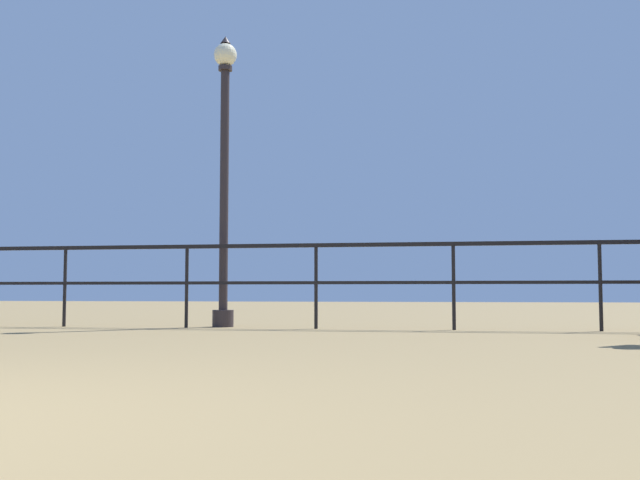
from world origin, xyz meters
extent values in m
cube|color=black|center=(0.00, 7.10, 1.04)|extent=(18.59, 0.05, 0.05)
cube|color=black|center=(0.00, 7.10, 0.57)|extent=(18.59, 0.04, 0.04)
cylinder|color=black|center=(-2.53, 7.10, 0.52)|extent=(0.04, 0.04, 1.04)
cylinder|color=black|center=(-0.84, 7.10, 0.52)|extent=(0.04, 0.04, 1.04)
cylinder|color=black|center=(0.84, 7.10, 0.52)|extent=(0.04, 0.04, 1.04)
cylinder|color=black|center=(2.53, 7.10, 0.52)|extent=(0.04, 0.04, 1.04)
cylinder|color=black|center=(4.22, 7.10, 0.52)|extent=(0.04, 0.04, 1.04)
cylinder|color=#2E2526|center=(-0.44, 7.38, 0.11)|extent=(0.28, 0.28, 0.22)
cylinder|color=#2E2526|center=(-0.44, 7.38, 1.82)|extent=(0.12, 0.12, 3.20)
cylinder|color=#2E2526|center=(-0.44, 7.38, 3.45)|extent=(0.19, 0.19, 0.06)
sphere|color=#F4EABD|center=(-0.44, 7.38, 3.63)|extent=(0.31, 0.31, 0.31)
cone|color=#2E2526|center=(-0.44, 7.38, 3.84)|extent=(0.14, 0.14, 0.10)
camera|label=1|loc=(2.43, -1.91, 0.47)|focal=41.19mm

